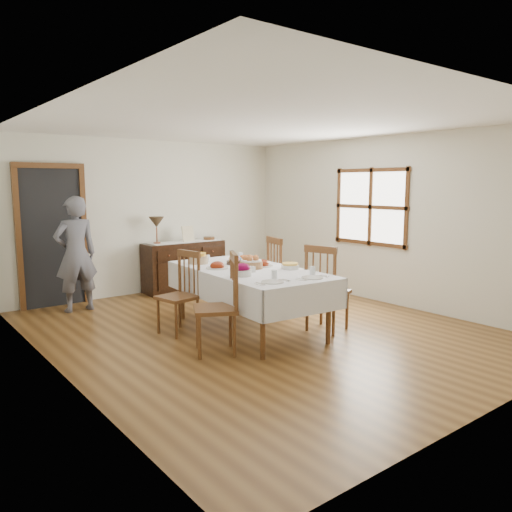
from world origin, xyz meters
TOP-DOWN VIEW (x-y plane):
  - ground at (0.00, 0.00)m, footprint 6.00×6.00m
  - room_shell at (-0.15, 0.42)m, footprint 5.02×6.02m
  - dining_table at (-0.13, 0.08)m, footprint 1.34×2.40m
  - chair_left_near at (-0.89, -0.41)m, footprint 0.63×0.63m
  - chair_left_far at (-0.86, 0.54)m, footprint 0.50×0.50m
  - chair_right_near at (0.61, -0.54)m, footprint 0.57×0.57m
  - chair_right_far at (0.76, 0.43)m, footprint 0.56×0.56m
  - sideboard at (0.43, 2.72)m, footprint 1.43×0.52m
  - person at (-1.53, 2.43)m, footprint 0.57×0.37m
  - bread_basket at (-0.08, 0.10)m, footprint 0.29×0.29m
  - egg_basket at (-0.05, 0.50)m, footprint 0.23×0.23m
  - ham_platter_a at (-0.43, 0.35)m, footprint 0.28×0.28m
  - ham_platter_b at (0.13, 0.13)m, footprint 0.28×0.28m
  - beet_bowl at (-0.48, -0.25)m, footprint 0.22×0.22m
  - carrot_bowl at (0.16, 0.52)m, footprint 0.22×0.22m
  - pineapple_bowl at (-0.40, 0.85)m, footprint 0.26×0.26m
  - casserole_dish at (0.29, -0.23)m, footprint 0.23×0.23m
  - butter_dish at (-0.28, -0.11)m, footprint 0.15×0.10m
  - setting_left at (-0.41, -0.73)m, footprint 0.43×0.31m
  - setting_right at (0.11, -0.81)m, footprint 0.43×0.31m
  - glass_far_a at (-0.24, 0.87)m, footprint 0.06×0.06m
  - glass_far_b at (0.28, 0.82)m, footprint 0.07×0.07m
  - runner at (0.46, 2.72)m, footprint 1.30×0.35m
  - table_lamp at (-0.07, 2.73)m, footprint 0.26×0.26m
  - picture_frame at (0.49, 2.66)m, footprint 0.22×0.08m
  - deco_bowl at (0.94, 2.69)m, footprint 0.20×0.20m

SIDE VIEW (x-z plane):
  - ground at x=0.00m, z-range 0.00..0.00m
  - sideboard at x=0.43m, z-range 0.00..0.86m
  - chair_left_far at x=-0.86m, z-range 0.01..1.04m
  - chair_right_near at x=0.61m, z-range 0.01..1.12m
  - chair_left_near at x=-0.89m, z-range 0.01..1.12m
  - chair_right_far at x=0.76m, z-range 0.01..1.13m
  - dining_table at x=-0.13m, z-range 0.31..1.10m
  - setting_left at x=-0.41m, z-range 0.77..0.87m
  - setting_right at x=0.11m, z-range 0.77..0.87m
  - ham_platter_b at x=0.13m, z-range 0.77..0.88m
  - ham_platter_a at x=-0.43m, z-range 0.77..0.88m
  - butter_dish at x=-0.28m, z-range 0.80..0.87m
  - casserole_dish at x=0.29m, z-range 0.80..0.87m
  - egg_basket at x=-0.05m, z-range 0.79..0.89m
  - carrot_bowl at x=0.16m, z-range 0.79..0.89m
  - glass_far_b at x=0.28m, z-range 0.80..0.89m
  - glass_far_a at x=-0.24m, z-range 0.80..0.90m
  - pineapple_bowl at x=-0.40m, z-range 0.79..0.94m
  - beet_bowl at x=-0.48m, z-range 0.79..0.94m
  - runner at x=0.46m, z-range 0.86..0.87m
  - bread_basket at x=-0.08m, z-range 0.78..0.95m
  - deco_bowl at x=0.94m, z-range 0.86..0.92m
  - person at x=-1.53m, z-range 0.00..1.81m
  - picture_frame at x=0.49m, z-range 0.86..1.14m
  - table_lamp at x=-0.07m, z-range 0.99..1.45m
  - room_shell at x=-0.15m, z-range 0.32..2.97m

